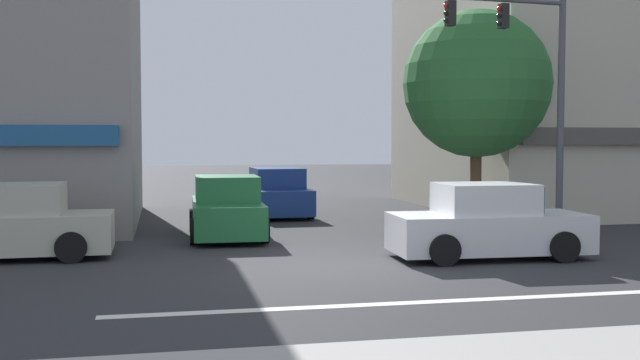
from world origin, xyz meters
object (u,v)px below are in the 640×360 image
(utility_pole_near_left, at_px, (6,83))
(sedan_parked_curbside, at_px, (12,225))
(street_tree, at_px, (477,84))
(traffic_light_mast, at_px, (528,73))
(sedan_crossing_rightbound, at_px, (277,194))
(sedan_crossing_leftbound, at_px, (488,224))
(utility_pole_far_right, at_px, (506,80))
(sedan_waiting_far, at_px, (227,210))

(utility_pole_near_left, distance_m, sedan_parked_curbside, 4.56)
(street_tree, xyz_separation_m, traffic_light_mast, (0.28, -2.45, 0.11))
(sedan_crossing_rightbound, bearing_deg, sedan_parked_curbside, -131.34)
(sedan_crossing_rightbound, bearing_deg, utility_pole_near_left, -148.89)
(sedan_crossing_leftbound, relative_size, sedan_parked_curbside, 1.01)
(utility_pole_far_right, bearing_deg, sedan_crossing_rightbound, 176.79)
(street_tree, bearing_deg, utility_pole_near_left, -179.82)
(utility_pole_near_left, bearing_deg, street_tree, 0.18)
(street_tree, xyz_separation_m, utility_pole_near_left, (-12.47, -0.04, -0.17))
(utility_pole_near_left, xyz_separation_m, sedan_crossing_rightbound, (7.44, 4.49, -3.18))
(sedan_crossing_leftbound, bearing_deg, utility_pole_far_right, 62.22)
(sedan_parked_curbside, bearing_deg, traffic_light_mast, 3.72)
(sedan_crossing_rightbound, xyz_separation_m, sedan_parked_curbside, (-6.76, -7.68, 0.00))
(street_tree, xyz_separation_m, sedan_crossing_leftbound, (-1.99, -5.18, -3.35))
(utility_pole_far_right, xyz_separation_m, traffic_light_mast, (-2.57, -6.46, -0.37))
(sedan_crossing_rightbound, relative_size, sedan_waiting_far, 1.00)
(sedan_parked_curbside, bearing_deg, sedan_crossing_leftbound, -11.24)
(utility_pole_far_right, bearing_deg, street_tree, -125.41)
(utility_pole_near_left, distance_m, sedan_waiting_far, 6.28)
(utility_pole_far_right, distance_m, sedan_waiting_far, 11.65)
(sedan_waiting_far, bearing_deg, sedan_parked_curbside, -151.39)
(utility_pole_far_right, height_order, traffic_light_mast, utility_pole_far_right)
(street_tree, relative_size, sedan_crossing_rightbound, 1.48)
(street_tree, xyz_separation_m, sedan_crossing_rightbound, (-5.03, 4.45, -3.35))
(sedan_crossing_rightbound, relative_size, sedan_crossing_leftbound, 1.00)
(utility_pole_far_right, height_order, sedan_crossing_rightbound, utility_pole_far_right)
(utility_pole_far_right, bearing_deg, traffic_light_mast, -111.67)
(street_tree, relative_size, sedan_waiting_far, 1.48)
(sedan_waiting_far, distance_m, sedan_parked_curbside, 5.35)
(traffic_light_mast, xyz_separation_m, sedan_parked_curbside, (-12.08, -0.79, -3.46))
(traffic_light_mast, height_order, sedan_waiting_far, traffic_light_mast)
(utility_pole_far_right, bearing_deg, sedan_crossing_leftbound, -117.78)
(utility_pole_far_right, distance_m, sedan_parked_curbside, 16.78)
(street_tree, bearing_deg, sedan_crossing_leftbound, -111.02)
(utility_pole_far_right, distance_m, sedan_crossing_rightbound, 8.78)
(traffic_light_mast, relative_size, sedan_parked_curbside, 1.50)
(sedan_crossing_leftbound, height_order, sedan_waiting_far, same)
(sedan_crossing_leftbound, bearing_deg, traffic_light_mast, 50.24)
(sedan_crossing_leftbound, relative_size, sedan_waiting_far, 1.00)
(traffic_light_mast, relative_size, sedan_waiting_far, 1.49)
(utility_pole_near_left, distance_m, sedan_crossing_rightbound, 9.25)
(sedan_crossing_rightbound, bearing_deg, sedan_waiting_far, -111.98)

